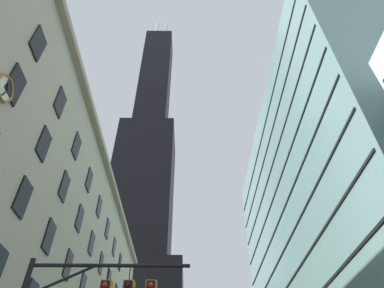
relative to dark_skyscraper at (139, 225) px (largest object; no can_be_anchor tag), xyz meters
The scene contains 2 objects.
dark_skyscraper is the anchor object (origin of this frame).
glass_office_midrise 75.99m from the dark_skyscraper, 58.01° to the right, with size 16.04×49.66×44.58m.
Camera 1 is at (-1.17, -8.96, 1.59)m, focal length 31.56 mm.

